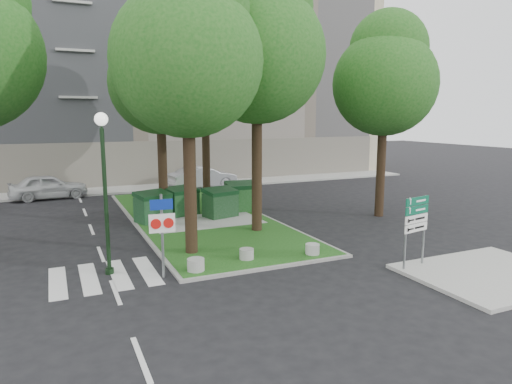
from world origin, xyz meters
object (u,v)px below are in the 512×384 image
car_white (48,187)px  dumpster_a (153,207)px  dumpster_d (242,196)px  tree_median_near_left (189,46)px  dumpster_c (220,203)px  tree_median_mid (161,73)px  tree_street_right (386,74)px  bollard_right (312,249)px  litter_bin (213,199)px  tree_median_far (205,55)px  bollard_left (196,265)px  street_lamp (104,174)px  traffic_sign_pole (162,225)px  directional_sign (416,220)px  dumpster_b (182,201)px  bollard_mid (247,254)px  car_silver (203,177)px  tree_median_near_right (258,41)px

car_white → dumpster_a: bearing=-160.1°
dumpster_d → car_white: dumpster_d is taller
tree_median_near_left → dumpster_c: (2.86, 5.04, -6.51)m
tree_median_mid → tree_street_right: tree_street_right is taller
tree_median_mid → bollard_right: tree_median_mid is taller
car_white → litter_bin: bearing=-134.7°
dumpster_a → dumpster_c: size_ratio=1.02×
dumpster_c → car_white: (-7.64, 9.48, -0.05)m
tree_median_near_left → tree_median_far: (3.70, 9.50, 1.00)m
bollard_left → street_lamp: street_lamp is taller
traffic_sign_pole → dumpster_d: bearing=58.2°
tree_median_near_left → tree_street_right: bearing=13.4°
tree_median_far → dumpster_a: 9.47m
directional_sign → bollard_left: bearing=148.0°
bollard_right → litter_bin: bearing=91.7°
dumpster_b → dumpster_d: 3.16m
tree_street_right → dumpster_d: 9.33m
dumpster_d → street_lamp: bearing=-131.8°
tree_median_near_left → tree_median_far: size_ratio=0.88×
tree_street_right → bollard_left: bearing=-157.6°
bollard_left → bollard_mid: (1.95, 0.45, -0.02)m
dumpster_c → tree_median_near_left: bearing=-135.2°
dumpster_c → tree_median_far: bearing=63.6°
tree_median_far → dumpster_b: 8.55m
dumpster_b → traffic_sign_pole: 8.70m
bollard_right → traffic_sign_pole: 5.51m
street_lamp → car_white: (-1.73, 15.41, -2.45)m
bollard_left → bollard_mid: bearing=12.9°
bollard_mid → car_silver: size_ratio=0.11×
tree_median_near_right → car_silver: bearing=83.1°
street_lamp → bollard_mid: bearing=-9.3°
dumpster_d → tree_median_mid: bearing=178.4°
tree_median_far → tree_median_near_left: bearing=-111.3°
dumpster_d → litter_bin: bearing=121.7°
dumpster_c → street_lamp: (-5.91, -5.93, 2.40)m
tree_median_near_left → dumpster_b: 9.11m
tree_median_far → directional_sign: size_ratio=5.16×
bollard_left → bollard_right: bearing=0.0°
bollard_left → car_silver: bearing=71.5°
bollard_mid → traffic_sign_pole: 3.29m
dumpster_d → dumpster_b: bearing=-178.6°
bollard_right → bollard_left: bearing=180.0°
litter_bin → traffic_sign_pole: (-5.03, -9.84, 1.22)m
tree_median_near_left → car_white: size_ratio=2.37×
tree_median_near_left → bollard_mid: size_ratio=21.12×
tree_median_near_right → dumpster_d: tree_median_near_right is taller
tree_median_mid → bollard_left: (-1.04, -8.56, -6.66)m
tree_street_right → dumpster_c: bearing=161.6°
tree_median_near_right → car_white: tree_median_near_right is taller
traffic_sign_pole → litter_bin: bearing=67.9°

